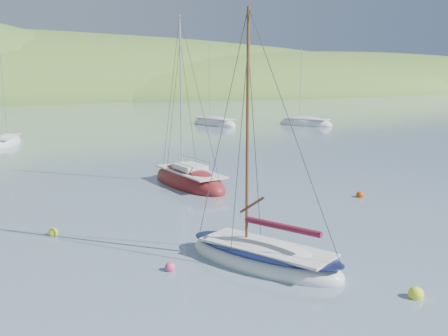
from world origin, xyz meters
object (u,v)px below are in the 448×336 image
sloop_red (189,182)px  daysailer_white (263,258)px  distant_sloop_a (6,143)px  distant_sloop_b (214,124)px  distant_sloop_d (305,124)px

sloop_red → daysailer_white: bearing=-107.0°
daysailer_white → distant_sloop_a: size_ratio=1.00×
distant_sloop_b → daysailer_white: bearing=-127.6°
daysailer_white → distant_sloop_b: bearing=41.2°
sloop_red → distant_sloop_a: sloop_red is taller
daysailer_white → distant_sloop_b: (23.58, 48.51, -0.02)m
sloop_red → distant_sloop_a: 27.93m
daysailer_white → sloop_red: sloop_red is taller
daysailer_white → distant_sloop_d: size_ratio=0.85×
daysailer_white → sloop_red: bearing=53.3°
daysailer_white → distant_sloop_d: bearing=27.3°
daysailer_white → distant_sloop_a: bearing=74.0°
sloop_red → distant_sloop_b: distant_sloop_b is taller
distant_sloop_b → distant_sloop_a: bearing=-176.0°
distant_sloop_b → distant_sloop_d: size_ratio=1.04×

